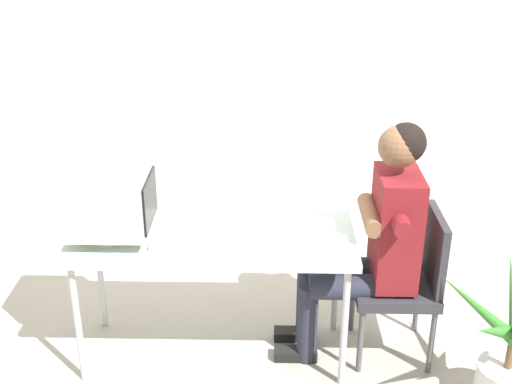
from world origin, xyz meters
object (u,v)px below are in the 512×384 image
Objects in this scene: crt_monitor at (108,201)px; person_seated at (375,235)px; desk at (213,244)px; office_chair at (407,277)px; keyboard at (172,229)px; potted_plant at (508,355)px.

person_seated is at bearing 3.50° from crt_monitor.
office_chair is at bearing 2.37° from desk.
keyboard is 0.50× the size of office_chair.
keyboard is at bearing 170.98° from desk.
office_chair is at bearing -0.00° from person_seated.
crt_monitor is (-0.52, -0.04, 0.27)m from desk.
crt_monitor is 1.64m from office_chair.
person_seated is 1.72× the size of potted_plant.
office_chair reaches higher than desk.
keyboard reaches higher than desk.
office_chair is at bearing 135.62° from potted_plant.
desk is 1.07m from office_chair.
office_chair is at bearing 3.07° from crt_monitor.
person_seated is 0.87m from potted_plant.
person_seated is at bearing 2.90° from desk.
crt_monitor is 1.00× the size of keyboard.
keyboard is 1.81m from potted_plant.
crt_monitor is at bearing -166.10° from keyboard.
desk is 3.46× the size of crt_monitor.
office_chair reaches higher than potted_plant.
potted_plant is (0.44, -0.43, -0.18)m from office_chair.
desk is at bearing 165.51° from potted_plant.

